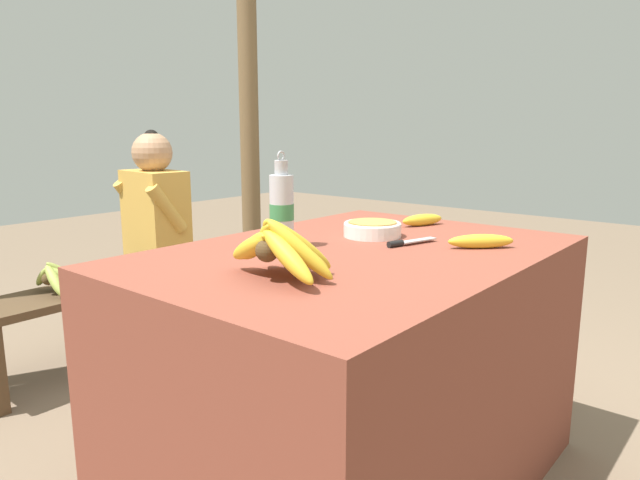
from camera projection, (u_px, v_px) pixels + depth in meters
name	position (u px, v px, depth m)	size (l,w,h in m)	color
ground_plane	(353.00, 480.00, 1.85)	(12.00, 12.00, 0.00)	#75604C
market_counter	(354.00, 369.00, 1.78)	(1.35, 0.95, 0.77)	brown
banana_bunch_ripe	(279.00, 246.00, 1.38)	(0.23, 0.34, 0.17)	#4C381E
serving_bowl	(372.00, 228.00, 1.91)	(0.19, 0.19, 0.05)	white
water_bottle	(282.00, 210.00, 1.71)	(0.07, 0.07, 0.29)	silver
loose_banana_front	(481.00, 241.00, 1.72)	(0.17, 0.17, 0.04)	gold
loose_banana_side	(422.00, 220.00, 2.11)	(0.18, 0.11, 0.04)	gold
knife	(405.00, 242.00, 1.76)	(0.19, 0.07, 0.02)	#BCBCC1
wooden_bench	(145.00, 285.00, 2.87)	(1.74, 0.32, 0.40)	#4C3823
seated_vendor	(149.00, 228.00, 2.81)	(0.42, 0.40, 1.11)	#564C60
banana_bunch_green	(57.00, 277.00, 2.50)	(0.19, 0.29, 0.16)	#4C381E
support_post_far	(248.00, 92.00, 3.75)	(0.13, 0.13, 2.71)	brown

